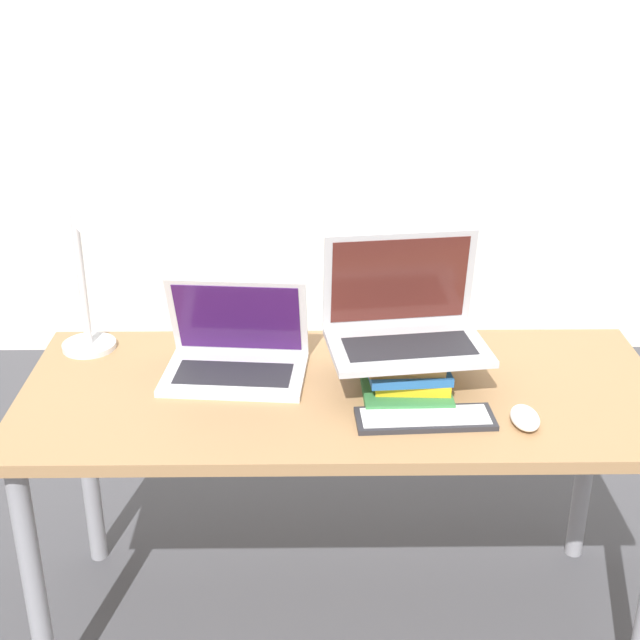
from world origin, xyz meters
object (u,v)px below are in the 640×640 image
Objects in this scene: laptop_on_books at (405,324)px; desk_lamp at (99,219)px; book_stack at (405,366)px; laptop_left at (236,355)px; mouse at (525,418)px; wireless_keyboard at (425,418)px.

desk_lamp is at bearing 168.13° from laptop_on_books.
book_stack is at bearing -12.98° from desk_lamp.
book_stack is 0.57× the size of desk_lamp.
book_stack is at bearing -78.26° from laptop_on_books.
desk_lamp is at bearing 161.74° from laptop_left.
laptop_on_books reaches higher than mouse.
laptop_left is 0.73× the size of desk_lamp.
laptop_left is 0.43m from laptop_on_books.
desk_lamp is at bearing 159.64° from mouse.
mouse is 0.22× the size of desk_lamp.
laptop_left is 0.71m from mouse.
wireless_keyboard is 0.92m from desk_lamp.
book_stack is at bearing 99.11° from wireless_keyboard.
laptop_on_books is 0.79m from desk_lamp.
desk_lamp is (-0.77, 0.35, 0.36)m from wireless_keyboard.
mouse is at bearing -38.29° from book_stack.
book_stack is at bearing 141.71° from mouse.
laptop_left is 3.36× the size of mouse.
laptop_left reaches higher than book_stack.
book_stack is 0.32m from mouse.
laptop_left is at bearing -18.26° from desk_lamp.
laptop_on_books is (-0.00, 0.02, 0.10)m from book_stack.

